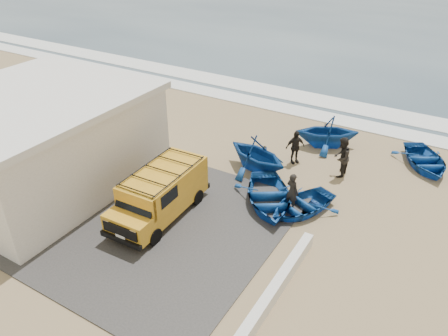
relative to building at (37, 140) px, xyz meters
The scene contains 16 objects.
ground 8.06m from the building, 14.93° to the left, with size 160.00×160.00×0.00m, color #9B825A.
slab 5.90m from the building, ahead, with size 12.00×10.00×0.05m, color #3E3C39.
ocean 58.52m from the building, 82.63° to the left, with size 180.00×88.00×0.01m, color #385166.
surf_line 16.02m from the building, 61.82° to the left, with size 180.00×1.60×0.06m, color white.
surf_wash 18.25m from the building, 65.56° to the left, with size 180.00×2.20×0.04m, color white.
building is the anchor object (origin of this frame).
parapet 12.68m from the building, ahead, with size 0.35×6.00×0.55m, color silver.
van 6.56m from the building, ahead, with size 2.10×4.94×2.09m.
boat_near_left 10.78m from the building, 20.01° to the left, with size 2.86×4.00×0.83m, color #144B9E.
boat_near_right 12.20m from the building, 18.88° to the left, with size 2.36×3.31×0.68m, color #144B9E.
boat_mid_left 10.23m from the building, 36.44° to the left, with size 2.97×3.44×1.81m, color #144B9E.
boat_far_left 14.58m from the building, 45.06° to the left, with size 2.91×3.37×1.78m, color #144B9E.
boat_far_right 18.73m from the building, 34.88° to the left, with size 2.59×3.63×0.75m, color #144B9E.
fisherman_front 11.70m from the building, 19.77° to the left, with size 0.62×0.41×1.71m, color black.
fisherman_middle 14.17m from the building, 32.75° to the left, with size 0.98×0.76×2.02m, color black.
fisherman_back 12.29m from the building, 39.17° to the left, with size 1.03×0.43×1.76m, color black.
Camera 1 is at (8.90, -12.87, 11.12)m, focal length 35.00 mm.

